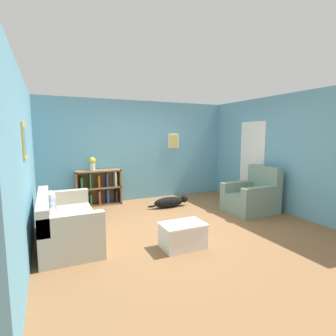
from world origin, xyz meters
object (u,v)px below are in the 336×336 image
bookshelf (99,188)px  coffee_table (183,234)px  couch (65,223)px  vase (92,163)px  dog (170,202)px  recliner_chair (252,197)px

bookshelf → coffee_table: size_ratio=1.60×
couch → vase: 2.31m
dog → bookshelf: bearing=147.9°
couch → vase: vase is taller
vase → bookshelf: bearing=9.6°
recliner_chair → dog: (-1.51, 1.10, -0.22)m
couch → dog: (2.41, 1.12, -0.18)m
bookshelf → dog: bookshelf is taller
recliner_chair → bookshelf: bearing=145.8°
recliner_chair → coffee_table: 2.50m
couch → coffee_table: bearing=-30.9°
coffee_table → dog: coffee_table is taller
bookshelf → recliner_chair: size_ratio=1.06×
vase → couch: bearing=-111.0°
coffee_table → vase: vase is taller
bookshelf → coffee_table: bookshelf is taller
bookshelf → dog: size_ratio=1.05×
couch → bookshelf: size_ratio=1.64×
dog → vase: 2.08m
couch → bookshelf: (0.91, 2.06, 0.11)m
vase → coffee_table: bearing=-74.3°
couch → bookshelf: bookshelf is taller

